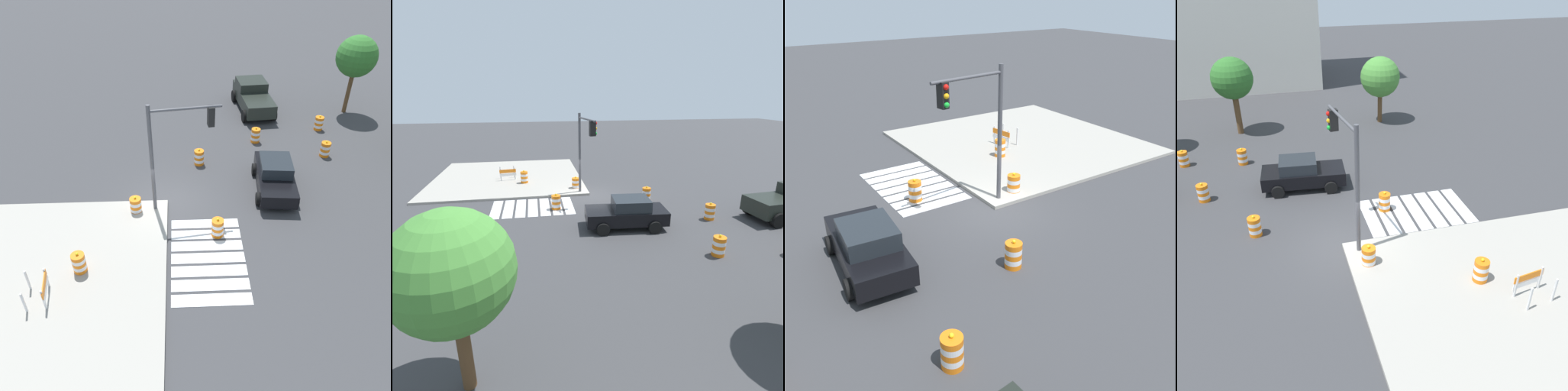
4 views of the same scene
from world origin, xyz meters
The scene contains 15 objects.
ground_plane centered at (0.00, 0.00, 0.00)m, with size 120.00×120.00×0.00m, color #38383A.
sidewalk_corner centered at (6.00, -6.00, 0.07)m, with size 12.00×12.00×0.15m, color #9E998E.
crosswalk_stripes centered at (4.00, 1.80, 0.01)m, with size 5.10×3.20×0.02m.
sports_car centered at (-1.00, 5.66, 0.81)m, with size 4.44×2.41×1.63m.
pickup_truck centered at (-10.90, 6.01, 0.97)m, with size 5.30×2.71×1.92m.
traffic_barrel_near_corner centered at (-6.00, 5.47, 0.45)m, with size 0.56×0.56×1.02m.
traffic_barrel_crosswalk_end centered at (0.79, -1.54, 0.45)m, with size 0.56×0.56×1.02m.
traffic_barrel_median_near centered at (-7.46, 9.94, 0.45)m, with size 0.56×0.56×1.02m.
traffic_barrel_median_far centered at (-3.55, 1.78, 0.45)m, with size 0.56×0.56×1.02m.
traffic_barrel_far_curb centered at (-4.13, 9.35, 0.45)m, with size 0.56×0.56×1.02m.
traffic_barrel_lane_center centered at (2.55, 2.33, 0.45)m, with size 0.56×0.56×1.02m.
traffic_barrel_on_sidewalk centered at (4.61, -3.56, 0.60)m, with size 0.56×0.56×1.02m.
construction_barricade centered at (5.95, -4.74, 0.72)m, with size 1.34×0.96×1.00m.
traffic_light_pole centered at (0.43, 0.52, 3.91)m, with size 0.76×3.27×5.50m.
street_tree_streetside_far centered at (-10.04, 12.58, 3.94)m, with size 2.70×2.70×5.32m.
Camera 1 is at (16.17, 0.72, 12.76)m, focal length 36.86 mm.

